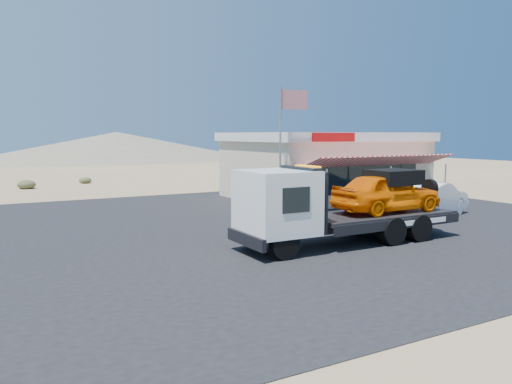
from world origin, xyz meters
TOP-DOWN VIEW (x-y plane):
  - ground at (0.00, 0.00)m, footprint 120.00×120.00m
  - asphalt_lot at (2.00, 3.00)m, footprint 32.00×24.00m
  - tow_truck at (3.49, -1.77)m, footprint 8.28×2.46m
  - white_sedan at (10.54, 0.73)m, footprint 5.27×3.28m
  - jerky_store at (10.50, 8.97)m, footprint 10.40×9.97m
  - flagpole at (4.93, 4.50)m, footprint 1.55×0.10m

SIDE VIEW (x-z plane):
  - ground at x=0.00m, z-range 0.00..0.00m
  - asphalt_lot at x=2.00m, z-range 0.00..0.02m
  - white_sedan at x=10.54m, z-range 0.02..1.66m
  - tow_truck at x=3.49m, z-range 0.11..2.88m
  - jerky_store at x=10.50m, z-range 0.04..3.94m
  - flagpole at x=4.93m, z-range 0.76..6.76m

